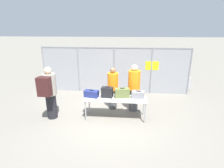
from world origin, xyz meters
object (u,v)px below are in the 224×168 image
security_worker_far (134,87)px  suitcase_black (107,92)px  suitcase_navy (91,94)px  inspection_table (116,100)px  security_worker_near (113,88)px  traveler_hooded (49,91)px  utility_trailer (156,78)px  suitcase_olive (122,93)px  suitcase_grey (138,95)px

security_worker_far → suitcase_black: bearing=46.0°
suitcase_navy → inspection_table: bearing=-2.2°
security_worker_near → security_worker_far: 0.81m
traveler_hooded → security_worker_far: size_ratio=1.02×
suitcase_black → utility_trailer: bearing=59.1°
suitcase_olive → suitcase_black: bearing=-176.4°
traveler_hooded → utility_trailer: (4.17, 4.07, -0.60)m
suitcase_navy → suitcase_olive: (1.06, 0.06, 0.04)m
utility_trailer → suitcase_grey: bearing=-107.8°
suitcase_olive → suitcase_grey: suitcase_olive is taller
security_worker_near → security_worker_far: bearing=169.2°
inspection_table → utility_trailer: inspection_table is taller
suitcase_black → security_worker_near: size_ratio=0.25×
suitcase_black → traveler_hooded: (-1.92, -0.32, 0.08)m
suitcase_navy → suitcase_black: size_ratio=1.29×
inspection_table → suitcase_black: bearing=169.0°
suitcase_black → security_worker_far: security_worker_far is taller
suitcase_grey → suitcase_navy: bearing=-177.6°
inspection_table → suitcase_black: (-0.29, 0.06, 0.23)m
suitcase_navy → traveler_hooded: bearing=-168.0°
traveler_hooded → suitcase_grey: bearing=18.0°
suitcase_olive → traveler_hooded: traveler_hooded is taller
suitcase_black → suitcase_olive: 0.51m
inspection_table → traveler_hooded: bearing=-173.3°
traveler_hooded → security_worker_far: bearing=29.2°
suitcase_navy → security_worker_near: (0.68, 0.73, -0.01)m
security_worker_near → security_worker_far: security_worker_far is taller
suitcase_grey → traveler_hooded: (-2.98, -0.36, 0.15)m
security_worker_near → suitcase_grey: bearing=140.3°
suitcase_navy → suitcase_black: 0.55m
suitcase_navy → security_worker_far: security_worker_far is taller
security_worker_near → traveler_hooded: bearing=22.5°
suitcase_navy → suitcase_olive: 1.06m
inspection_table → security_worker_near: size_ratio=1.29×
suitcase_olive → traveler_hooded: (-2.43, -0.35, 0.10)m
suitcase_grey → security_worker_near: 1.14m
inspection_table → traveler_hooded: (-2.22, -0.26, 0.32)m
suitcase_black → utility_trailer: (2.25, 3.75, -0.52)m
suitcase_olive → inspection_table: bearing=-157.7°
inspection_table → suitcase_grey: (0.76, 0.10, 0.17)m
suitcase_olive → security_worker_near: 0.78m
suitcase_black → suitcase_grey: 1.06m
suitcase_olive → suitcase_grey: (0.55, 0.01, -0.05)m
inspection_table → suitcase_olive: 0.32m
suitcase_black → security_worker_near: security_worker_near is taller
suitcase_black → traveler_hooded: traveler_hooded is taller
traveler_hooded → security_worker_near: 2.30m
suitcase_black → utility_trailer: 4.41m
suitcase_olive → utility_trailer: size_ratio=0.13×
utility_trailer → security_worker_far: bearing=-112.8°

